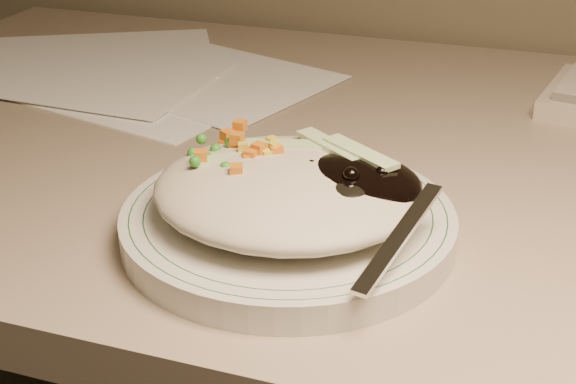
% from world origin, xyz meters
% --- Properties ---
extents(desk, '(1.40, 0.70, 0.74)m').
position_xyz_m(desk, '(0.00, 1.38, 0.54)').
color(desk, gray).
rests_on(desk, ground).
extents(plate, '(0.25, 0.25, 0.02)m').
position_xyz_m(plate, '(-0.11, 1.19, 0.75)').
color(plate, silver).
rests_on(plate, desk).
extents(plate_rim, '(0.23, 0.23, 0.00)m').
position_xyz_m(plate_rim, '(-0.11, 1.19, 0.76)').
color(plate_rim, '#144723').
rests_on(plate_rim, plate).
extents(meal, '(0.20, 0.19, 0.05)m').
position_xyz_m(meal, '(-0.10, 1.19, 0.78)').
color(meal, '#B2A790').
rests_on(meal, plate).
extents(papers, '(0.51, 0.37, 0.00)m').
position_xyz_m(papers, '(-0.41, 1.49, 0.74)').
color(papers, white).
rests_on(papers, desk).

